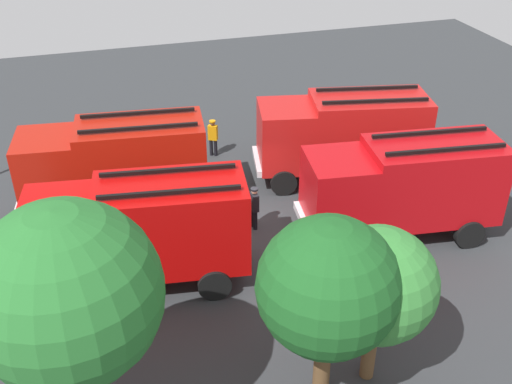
{
  "coord_description": "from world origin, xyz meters",
  "views": [
    {
      "loc": [
        5.63,
        18.99,
        13.28
      ],
      "look_at": [
        0.0,
        0.0,
        1.4
      ],
      "focal_mm": 43.06,
      "sensor_mm": 36.0,
      "label": 1
    }
  ],
  "objects_px": {
    "firefighter_0": "(332,129)",
    "tree_2": "(67,295)",
    "fire_truck_2": "(403,184)",
    "traffic_cone_2": "(66,242)",
    "fire_truck_1": "(115,162)",
    "tree_0": "(378,285)",
    "firefighter_1": "(254,206)",
    "fire_truck_3": "(140,228)",
    "traffic_cone_1": "(87,246)",
    "firefighter_3": "(168,146)",
    "tree_1": "(328,287)",
    "firefighter_2": "(213,136)",
    "traffic_cone_0": "(375,283)",
    "fire_truck_0": "(343,132)",
    "firefighter_4": "(281,141)"
  },
  "relations": [
    {
      "from": "traffic_cone_2",
      "to": "fire_truck_3",
      "type": "bearing_deg",
      "value": 134.02
    },
    {
      "from": "fire_truck_1",
      "to": "tree_0",
      "type": "distance_m",
      "value": 12.2
    },
    {
      "from": "firefighter_3",
      "to": "tree_1",
      "type": "bearing_deg",
      "value": 108.01
    },
    {
      "from": "firefighter_1",
      "to": "firefighter_2",
      "type": "relative_size",
      "value": 0.99
    },
    {
      "from": "fire_truck_2",
      "to": "firefighter_1",
      "type": "distance_m",
      "value": 5.51
    },
    {
      "from": "fire_truck_0",
      "to": "firefighter_1",
      "type": "bearing_deg",
      "value": 41.35
    },
    {
      "from": "firefighter_2",
      "to": "traffic_cone_0",
      "type": "distance_m",
      "value": 11.4
    },
    {
      "from": "firefighter_4",
      "to": "tree_2",
      "type": "bearing_deg",
      "value": 96.14
    },
    {
      "from": "tree_0",
      "to": "tree_2",
      "type": "bearing_deg",
      "value": -2.1
    },
    {
      "from": "fire_truck_2",
      "to": "tree_0",
      "type": "distance_m",
      "value": 7.36
    },
    {
      "from": "fire_truck_2",
      "to": "tree_1",
      "type": "height_order",
      "value": "tree_1"
    },
    {
      "from": "firefighter_1",
      "to": "traffic_cone_2",
      "type": "distance_m",
      "value": 6.99
    },
    {
      "from": "traffic_cone_0",
      "to": "traffic_cone_1",
      "type": "height_order",
      "value": "traffic_cone_1"
    },
    {
      "from": "firefighter_0",
      "to": "firefighter_1",
      "type": "xyz_separation_m",
      "value": [
        5.49,
        5.6,
        0.06
      ]
    },
    {
      "from": "fire_truck_2",
      "to": "traffic_cone_2",
      "type": "xyz_separation_m",
      "value": [
        11.98,
        -2.48,
        -1.83
      ]
    },
    {
      "from": "traffic_cone_0",
      "to": "fire_truck_3",
      "type": "bearing_deg",
      "value": -20.41
    },
    {
      "from": "fire_truck_0",
      "to": "fire_truck_2",
      "type": "distance_m",
      "value": 4.65
    },
    {
      "from": "firefighter_3",
      "to": "traffic_cone_1",
      "type": "xyz_separation_m",
      "value": [
        3.94,
        5.77,
        -0.62
      ]
    },
    {
      "from": "firefighter_1",
      "to": "traffic_cone_2",
      "type": "height_order",
      "value": "firefighter_1"
    },
    {
      "from": "firefighter_3",
      "to": "traffic_cone_0",
      "type": "xyz_separation_m",
      "value": [
        -5.01,
        10.56,
        -0.67
      ]
    },
    {
      "from": "firefighter_0",
      "to": "tree_2",
      "type": "height_order",
      "value": "tree_2"
    },
    {
      "from": "fire_truck_1",
      "to": "firefighter_1",
      "type": "relative_size",
      "value": 4.25
    },
    {
      "from": "fire_truck_0",
      "to": "firefighter_0",
      "type": "xyz_separation_m",
      "value": [
        -0.79,
        -2.87,
        -1.23
      ]
    },
    {
      "from": "firefighter_1",
      "to": "tree_0",
      "type": "bearing_deg",
      "value": 92.63
    },
    {
      "from": "fire_truck_3",
      "to": "traffic_cone_1",
      "type": "xyz_separation_m",
      "value": [
        1.77,
        -2.11,
        -1.78
      ]
    },
    {
      "from": "firefighter_0",
      "to": "traffic_cone_0",
      "type": "xyz_separation_m",
      "value": [
        2.74,
        10.3,
        -0.6
      ]
    },
    {
      "from": "firefighter_1",
      "to": "firefighter_3",
      "type": "bearing_deg",
      "value": -73.02
    },
    {
      "from": "firefighter_2",
      "to": "tree_2",
      "type": "relative_size",
      "value": 0.26
    },
    {
      "from": "fire_truck_3",
      "to": "firefighter_1",
      "type": "distance_m",
      "value": 5.01
    },
    {
      "from": "firefighter_1",
      "to": "traffic_cone_1",
      "type": "bearing_deg",
      "value": -4.97
    },
    {
      "from": "fire_truck_2",
      "to": "firefighter_3",
      "type": "relative_size",
      "value": 4.24
    },
    {
      "from": "fire_truck_0",
      "to": "firefighter_2",
      "type": "bearing_deg",
      "value": -25.32
    },
    {
      "from": "fire_truck_1",
      "to": "traffic_cone_0",
      "type": "xyz_separation_m",
      "value": [
        -7.52,
        7.48,
        -1.83
      ]
    },
    {
      "from": "fire_truck_3",
      "to": "tree_0",
      "type": "bearing_deg",
      "value": 140.14
    },
    {
      "from": "fire_truck_1",
      "to": "traffic_cone_1",
      "type": "bearing_deg",
      "value": 68.69
    },
    {
      "from": "firefighter_4",
      "to": "firefighter_1",
      "type": "bearing_deg",
      "value": 103.6
    },
    {
      "from": "fire_truck_2",
      "to": "firefighter_1",
      "type": "xyz_separation_m",
      "value": [
        5.04,
        -1.91,
        -1.17
      ]
    },
    {
      "from": "fire_truck_0",
      "to": "traffic_cone_1",
      "type": "relative_size",
      "value": 10.23
    },
    {
      "from": "traffic_cone_1",
      "to": "firefighter_3",
      "type": "bearing_deg",
      "value": -124.31
    },
    {
      "from": "fire_truck_3",
      "to": "firefighter_2",
      "type": "height_order",
      "value": "fire_truck_3"
    },
    {
      "from": "fire_truck_2",
      "to": "traffic_cone_0",
      "type": "distance_m",
      "value": 4.04
    },
    {
      "from": "fire_truck_3",
      "to": "traffic_cone_1",
      "type": "distance_m",
      "value": 3.28
    },
    {
      "from": "firefighter_4",
      "to": "fire_truck_0",
      "type": "bearing_deg",
      "value": 171.29
    },
    {
      "from": "fire_truck_0",
      "to": "firefighter_4",
      "type": "height_order",
      "value": "fire_truck_0"
    },
    {
      "from": "fire_truck_1",
      "to": "traffic_cone_2",
      "type": "relative_size",
      "value": 11.55
    },
    {
      "from": "firefighter_2",
      "to": "traffic_cone_1",
      "type": "xyz_separation_m",
      "value": [
        6.08,
        6.22,
        -0.63
      ]
    },
    {
      "from": "firefighter_1",
      "to": "tree_0",
      "type": "distance_m",
      "value": 8.3
    },
    {
      "from": "firefighter_4",
      "to": "tree_1",
      "type": "height_order",
      "value": "tree_1"
    },
    {
      "from": "firefighter_2",
      "to": "tree_0",
      "type": "distance_m",
      "value": 14.46
    },
    {
      "from": "fire_truck_3",
      "to": "firefighter_1",
      "type": "height_order",
      "value": "fire_truck_3"
    }
  ]
}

